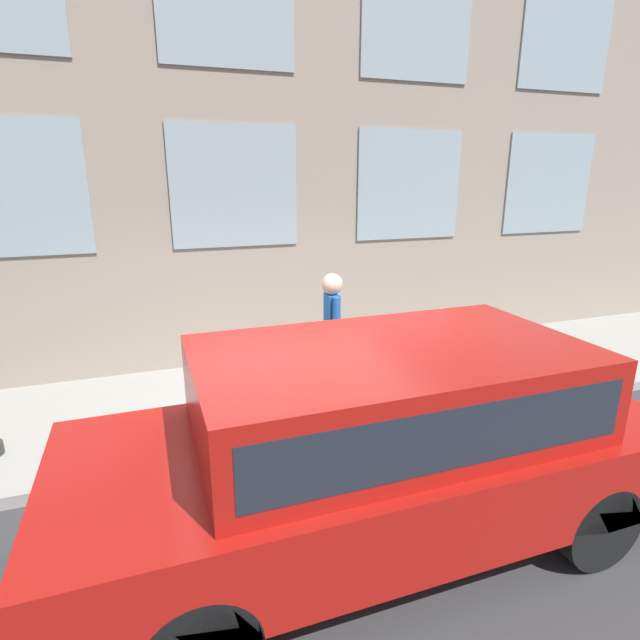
% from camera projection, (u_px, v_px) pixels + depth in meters
% --- Properties ---
extents(ground_plane, '(80.00, 80.00, 0.00)m').
position_uv_depth(ground_plane, '(293.00, 456.00, 5.34)').
color(ground_plane, '#38383A').
extents(sidewalk, '(2.70, 60.00, 0.13)m').
position_uv_depth(sidewalk, '(263.00, 399.00, 6.54)').
color(sidewalk, '#9E9B93').
rests_on(sidewalk, ground_plane).
extents(fire_hydrant, '(0.34, 0.45, 0.73)m').
position_uv_depth(fire_hydrant, '(307.00, 387.00, 5.84)').
color(fire_hydrant, '#2D7260').
rests_on(fire_hydrant, sidewalk).
extents(person, '(0.39, 0.26, 1.62)m').
position_uv_depth(person, '(332.00, 325.00, 6.18)').
color(person, '#726651').
rests_on(person, sidewalk).
extents(parked_truck_red_near, '(1.90, 4.76, 1.66)m').
position_uv_depth(parked_truck_red_near, '(381.00, 432.00, 3.92)').
color(parked_truck_red_near, black).
rests_on(parked_truck_red_near, ground_plane).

